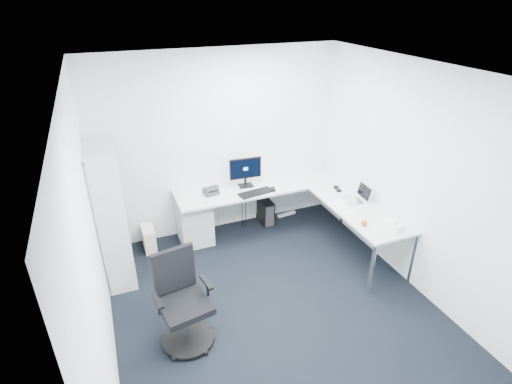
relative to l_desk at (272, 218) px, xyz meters
name	(u,v)px	position (x,y,z in m)	size (l,w,h in m)	color
ground	(278,312)	(-0.55, -1.40, -0.38)	(4.20, 4.20, 0.00)	black
ceiling	(285,76)	(-0.55, -1.40, 2.32)	(4.20, 4.20, 0.00)	white
wall_back	(219,145)	(-0.55, 0.70, 0.97)	(3.60, 0.02, 2.70)	white
wall_front	(434,380)	(-0.55, -3.50, 0.97)	(3.60, 0.02, 2.70)	white
wall_left	(92,251)	(-2.35, -1.40, 0.97)	(0.02, 4.20, 2.70)	white
wall_right	(421,183)	(1.25, -1.40, 0.97)	(0.02, 4.20, 2.70)	white
l_desk	(272,218)	(0.00, 0.00, 0.00)	(2.62, 1.47, 0.77)	silver
drawer_pedestal	(194,219)	(-1.06, 0.46, -0.03)	(0.46, 0.57, 0.70)	silver
bookshelf	(110,215)	(-2.17, 0.05, 0.50)	(0.34, 0.88, 1.77)	silver
task_chair	(185,303)	(-1.61, -1.43, 0.14)	(0.59, 0.59, 1.05)	black
black_pc_tower	(265,211)	(0.11, 0.53, -0.19)	(0.18, 0.40, 0.39)	black
beige_pc_tower	(149,239)	(-1.73, 0.46, -0.21)	(0.16, 0.36, 0.34)	beige
power_strip	(286,214)	(0.52, 0.58, -0.36)	(0.33, 0.06, 0.04)	white
monitor	(246,172)	(-0.26, 0.40, 0.61)	(0.47, 0.15, 0.45)	black
black_keyboard	(256,193)	(-0.22, 0.13, 0.39)	(0.49, 0.18, 0.02)	black
mouse	(273,189)	(0.06, 0.13, 0.40)	(0.06, 0.10, 0.03)	black
desk_phone	(211,189)	(-0.81, 0.36, 0.45)	(0.19, 0.19, 0.13)	#2E2E31
laptop	(352,194)	(0.93, -0.57, 0.49)	(0.31, 0.30, 0.22)	silver
white_keyboard	(343,207)	(0.72, -0.69, 0.39)	(0.12, 0.41, 0.01)	white
headphones	(337,188)	(0.93, -0.20, 0.41)	(0.11, 0.17, 0.05)	black
orange_fruit	(364,223)	(0.70, -1.17, 0.42)	(0.08, 0.08, 0.08)	#D14D12
tissue_box	(393,225)	(0.99, -1.35, 0.43)	(0.13, 0.26, 0.09)	white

